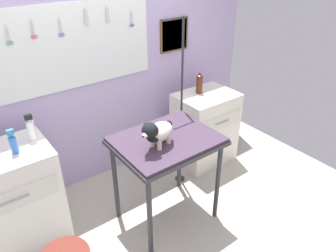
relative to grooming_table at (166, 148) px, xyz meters
name	(u,v)px	position (x,y,z in m)	size (l,w,h in m)	color
ground	(171,237)	(-0.11, -0.23, -0.84)	(4.40, 4.00, 0.04)	#B3AE9C
rear_wall_panel	(97,78)	(-0.11, 1.05, 0.35)	(4.00, 0.09, 2.30)	#B2A3CF
grooming_table	(166,148)	(0.00, 0.00, 0.00)	(0.89, 0.70, 0.92)	#2D2D33
grooming_arm	(181,114)	(0.46, 0.37, 0.04)	(0.30, 0.11, 1.83)	#2D2D33
dog	(157,132)	(-0.14, -0.07, 0.24)	(0.36, 0.24, 0.26)	beige
counter_left	(10,200)	(-1.25, 0.58, -0.35)	(0.80, 0.58, 0.94)	silver
cabinet_right	(205,128)	(0.97, 0.53, -0.38)	(0.68, 0.54, 0.88)	silver
conditioner_bottle	(13,143)	(-1.11, 0.52, 0.21)	(0.06, 0.06, 0.21)	#346AB4
shampoo_bottle	(31,129)	(-0.93, 0.63, 0.22)	(0.06, 0.06, 0.24)	white
soda_bottle	(199,84)	(0.92, 0.61, 0.18)	(0.07, 0.07, 0.25)	#4C2213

